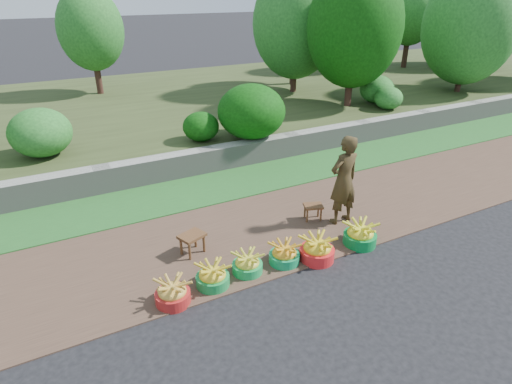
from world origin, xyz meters
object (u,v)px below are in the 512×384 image
basin_c (247,264)px  stool_left (192,238)px  basin_f (360,235)px  stool_right (313,208)px  basin_a (173,293)px  basin_b (213,277)px  basin_d (284,254)px  vendor_woman (344,180)px  basin_e (317,249)px

basin_c → stool_left: (-0.53, 0.82, 0.14)m
basin_f → stool_right: 1.03m
basin_a → basin_b: size_ratio=1.00×
basin_d → basin_f: 1.36m
basin_b → basin_c: size_ratio=1.06×
vendor_woman → stool_right: bearing=-40.1°
basin_b → basin_d: size_ratio=1.02×
vendor_woman → basin_f: bearing=72.6°
basin_b → basin_d: 1.16m
basin_c → basin_f: basin_f is taller
basin_f → vendor_woman: bearing=76.8°
basin_a → basin_c: bearing=6.3°
stool_right → vendor_woman: vendor_woman is taller
basin_c → basin_e: basin_e is taller
stool_left → vendor_woman: 2.72m
stool_right → basin_b: bearing=-158.8°
basin_d → basin_f: bearing=-5.1°
basin_b → vendor_woman: bearing=12.7°
vendor_woman → basin_e: bearing=31.9°
basin_e → stool_right: 1.22m
basin_a → basin_f: bearing=-0.7°
basin_d → basin_f: (1.35, -0.12, 0.02)m
stool_right → vendor_woman: (0.39, -0.28, 0.56)m
basin_c → basin_b: bearing=-175.3°
basin_d → basin_c: bearing=175.7°
basin_b → vendor_woman: vendor_woman is taller
basin_d → stool_left: stool_left is taller
basin_d → basin_f: basin_f is taller
stool_left → basin_f: bearing=-21.7°
basin_e → basin_d: bearing=163.1°
basin_c → basin_e: bearing=-10.1°
basin_a → basin_e: bearing=-1.7°
basin_c → basin_d: bearing=-4.3°
stool_left → stool_right: 2.26m
stool_right → basin_a: bearing=-161.5°
basin_e → vendor_woman: size_ratio=0.34×
basin_d → stool_left: 1.43m
stool_left → basin_d: bearing=-37.5°
basin_a → stool_right: (2.89, 0.97, 0.09)m
stool_left → stool_right: (2.26, 0.02, -0.04)m
stool_left → basin_a: bearing=-123.4°
basin_c → basin_d: 0.60m
basin_a → basin_e: 2.25m
basin_f → stool_left: basin_f is taller
basin_d → basin_e: (0.49, -0.15, 0.02)m
basin_c → basin_a: bearing=-173.7°
basin_b → stool_left: 0.88m
stool_right → basin_d: bearing=-141.9°
stool_left → vendor_woman: vendor_woman is taller
basin_a → basin_b: bearing=7.8°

